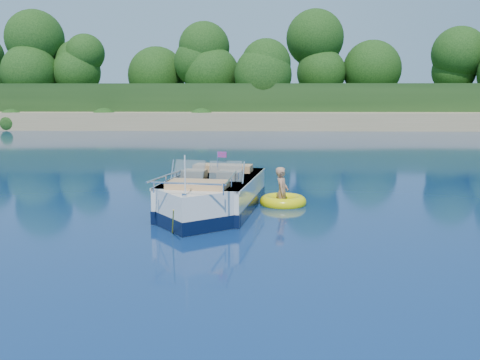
% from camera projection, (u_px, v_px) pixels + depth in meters
% --- Properties ---
extents(ground, '(160.00, 160.00, 0.00)m').
position_uv_depth(ground, '(312.00, 247.00, 10.91)').
color(ground, '#0B214E').
rests_on(ground, ground).
extents(shoreline, '(170.00, 59.00, 6.00)m').
position_uv_depth(shoreline, '(264.00, 109.00, 73.68)').
color(shoreline, '#9A8859').
rests_on(shoreline, ground).
extents(treeline, '(150.00, 7.12, 8.19)m').
position_uv_depth(treeline, '(269.00, 67.00, 50.50)').
color(treeline, '#301E10').
rests_on(treeline, ground).
extents(motorboat, '(2.78, 6.02, 2.02)m').
position_uv_depth(motorboat, '(211.00, 198.00, 14.02)').
color(motorboat, white).
rests_on(motorboat, ground).
extents(tow_tube, '(1.36, 1.36, 0.35)m').
position_uv_depth(tow_tube, '(283.00, 201.00, 15.05)').
color(tow_tube, '#F8ED09').
rests_on(tow_tube, ground).
extents(boy, '(0.45, 0.83, 1.57)m').
position_uv_depth(boy, '(282.00, 205.00, 15.01)').
color(boy, tan).
rests_on(boy, ground).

